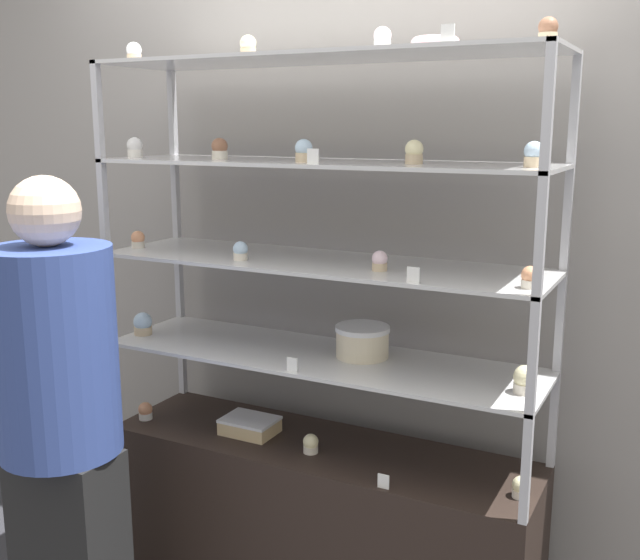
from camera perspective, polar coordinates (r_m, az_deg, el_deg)
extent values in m
cube|color=gray|center=(2.69, 3.44, 3.26)|extent=(8.00, 0.05, 2.60)
cube|color=black|center=(2.72, 0.00, -18.64)|extent=(1.46, 0.41, 0.64)
cube|color=#B7B7BC|center=(3.03, -10.47, -5.63)|extent=(0.02, 0.02, 0.31)
cube|color=#B7B7BC|center=(2.47, 17.36, -10.08)|extent=(0.02, 0.02, 0.31)
cube|color=#B7B7BC|center=(2.76, -15.43, -7.68)|extent=(0.02, 0.02, 0.31)
cube|color=#B7B7BC|center=(2.12, 15.44, -13.71)|extent=(0.02, 0.02, 0.31)
cube|color=silver|center=(2.46, 0.00, -5.88)|extent=(1.46, 0.41, 0.01)
cube|color=#B7B7BC|center=(2.96, -10.70, 0.20)|extent=(0.02, 0.02, 0.31)
cube|color=#B7B7BC|center=(2.38, 17.82, -3.01)|extent=(0.02, 0.02, 0.31)
cube|color=#B7B7BC|center=(2.67, -15.79, -1.29)|extent=(0.02, 0.02, 0.31)
cube|color=#B7B7BC|center=(2.01, 15.93, -5.56)|extent=(0.02, 0.02, 0.31)
cube|color=silver|center=(2.38, 0.00, 1.34)|extent=(1.46, 0.41, 0.01)
cube|color=#B7B7BC|center=(2.91, -10.93, 6.27)|extent=(0.02, 0.02, 0.31)
cube|color=#B7B7BC|center=(2.32, 18.31, 4.53)|extent=(0.02, 0.02, 0.31)
cube|color=#B7B7BC|center=(2.62, -16.18, 5.43)|extent=(0.02, 0.02, 0.31)
cube|color=#B7B7BC|center=(1.94, 16.45, 3.34)|extent=(0.02, 0.02, 0.31)
cube|color=silver|center=(2.35, 0.00, 8.91)|extent=(1.46, 0.41, 0.01)
cube|color=#B7B7BC|center=(2.90, -11.18, 12.47)|extent=(0.02, 0.02, 0.31)
cube|color=#B7B7BC|center=(2.30, 18.82, 12.31)|extent=(0.02, 0.02, 0.31)
cube|color=#B7B7BC|center=(2.61, -16.58, 12.32)|extent=(0.02, 0.02, 0.31)
cube|color=#B7B7BC|center=(1.92, 17.00, 12.65)|extent=(0.02, 0.02, 0.31)
cube|color=silver|center=(2.35, 0.00, 16.59)|extent=(1.46, 0.41, 0.01)
cylinder|color=beige|center=(2.44, 3.25, -4.87)|extent=(0.17, 0.17, 0.09)
cylinder|color=white|center=(2.42, 3.26, -3.70)|extent=(0.18, 0.18, 0.02)
cube|color=#DBBC84|center=(2.66, -5.37, -11.08)|extent=(0.18, 0.14, 0.05)
cube|color=white|center=(2.65, -5.38, -10.53)|extent=(0.19, 0.14, 0.01)
cylinder|color=white|center=(2.85, -13.14, -10.05)|extent=(0.05, 0.05, 0.02)
sphere|color=#E5996B|center=(2.84, -13.17, -9.56)|extent=(0.05, 0.05, 0.05)
cylinder|color=beige|center=(2.51, -0.66, -12.76)|extent=(0.05, 0.05, 0.02)
sphere|color=#F4EAB2|center=(2.50, -0.66, -12.22)|extent=(0.05, 0.05, 0.05)
cylinder|color=beige|center=(2.32, 15.03, -15.42)|extent=(0.05, 0.05, 0.02)
sphere|color=#F4EAB2|center=(2.31, 15.06, -14.84)|extent=(0.05, 0.05, 0.05)
cube|color=white|center=(2.29, 4.86, -15.05)|extent=(0.04, 0.00, 0.04)
cylinder|color=#CCB28C|center=(2.77, -13.32, -3.76)|extent=(0.06, 0.06, 0.03)
sphere|color=silver|center=(2.76, -13.36, -3.10)|extent=(0.07, 0.07, 0.07)
cylinder|color=beige|center=(2.20, 15.32, -7.94)|extent=(0.06, 0.06, 0.03)
sphere|color=#F4EAB2|center=(2.19, 15.37, -7.13)|extent=(0.07, 0.07, 0.07)
cube|color=white|center=(2.30, -2.19, -6.45)|extent=(0.04, 0.00, 0.04)
cylinder|color=beige|center=(2.71, -13.68, 2.65)|extent=(0.05, 0.05, 0.02)
sphere|color=#E5996B|center=(2.71, -13.71, 3.17)|extent=(0.05, 0.05, 0.05)
cylinder|color=beige|center=(2.41, -6.08, 1.81)|extent=(0.05, 0.05, 0.02)
sphere|color=silver|center=(2.40, -6.09, 2.39)|extent=(0.05, 0.05, 0.05)
cylinder|color=#CCB28C|center=(2.23, 4.56, 1.01)|extent=(0.05, 0.05, 0.02)
sphere|color=silver|center=(2.22, 4.57, 1.64)|extent=(0.05, 0.05, 0.05)
cylinder|color=beige|center=(2.06, 15.69, -0.29)|extent=(0.05, 0.05, 0.02)
sphere|color=#E5996B|center=(2.05, 15.73, 0.38)|extent=(0.05, 0.05, 0.05)
cube|color=white|center=(2.06, 7.11, 0.38)|extent=(0.04, 0.00, 0.04)
cylinder|color=white|center=(2.65, -13.90, 9.33)|extent=(0.05, 0.05, 0.03)
sphere|color=white|center=(2.64, -13.93, 9.95)|extent=(0.05, 0.05, 0.05)
cylinder|color=beige|center=(2.47, -7.64, 9.42)|extent=(0.05, 0.05, 0.03)
sphere|color=#8C5B42|center=(2.47, -7.66, 10.08)|extent=(0.05, 0.05, 0.05)
cylinder|color=#CCB28C|center=(2.28, -1.25, 9.32)|extent=(0.05, 0.05, 0.03)
sphere|color=silver|center=(2.27, -1.25, 10.04)|extent=(0.05, 0.05, 0.05)
cylinder|color=#CCB28C|center=(2.18, 7.17, 9.13)|extent=(0.05, 0.05, 0.03)
sphere|color=#F4EAB2|center=(2.18, 7.19, 9.88)|extent=(0.05, 0.05, 0.05)
cylinder|color=#CCB28C|center=(2.07, 15.95, 8.64)|extent=(0.05, 0.05, 0.03)
sphere|color=silver|center=(2.07, 15.99, 9.42)|extent=(0.05, 0.05, 0.05)
cube|color=white|center=(2.15, -0.54, 9.39)|extent=(0.04, 0.00, 0.04)
cylinder|color=#CCB28C|center=(2.69, -13.97, 16.07)|extent=(0.05, 0.05, 0.03)
sphere|color=white|center=(2.69, -14.00, 16.65)|extent=(0.05, 0.05, 0.05)
cylinder|color=#CCB28C|center=(2.42, -5.49, 16.87)|extent=(0.05, 0.05, 0.03)
sphere|color=#F4EAB2|center=(2.42, -5.50, 17.51)|extent=(0.05, 0.05, 0.05)
cylinder|color=white|center=(2.21, 4.77, 17.36)|extent=(0.05, 0.05, 0.03)
sphere|color=silver|center=(2.21, 4.79, 18.06)|extent=(0.05, 0.05, 0.05)
cylinder|color=#CCB28C|center=(2.09, 16.95, 17.23)|extent=(0.05, 0.05, 0.03)
sphere|color=#8C5B42|center=(2.10, 17.00, 17.97)|extent=(0.05, 0.05, 0.05)
cube|color=white|center=(2.01, 9.70, 18.06)|extent=(0.04, 0.00, 0.04)
torus|color=#EFB2BC|center=(2.20, 8.77, 17.42)|extent=(0.14, 0.14, 0.03)
cube|color=black|center=(2.63, -18.45, -19.41)|extent=(0.35, 0.19, 0.72)
cylinder|color=#33478C|center=(2.36, -19.52, -5.14)|extent=(0.36, 0.36, 0.63)
sphere|color=beige|center=(2.28, -20.24, 4.95)|extent=(0.20, 0.20, 0.20)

